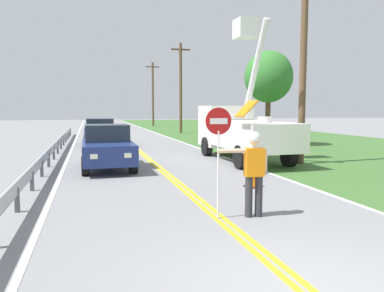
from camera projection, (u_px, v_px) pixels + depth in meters
The scene contains 16 objects.
grass_verge_right at pixel (295, 141), 26.97m from camera, with size 16.00×110.00×0.01m, color #3D662D.
centerline_yellow_left at pixel (131, 145), 23.89m from camera, with size 0.11×110.00×0.01m, color yellow.
centerline_yellow_right at pixel (133, 145), 23.94m from camera, with size 0.11×110.00×0.01m, color yellow.
edge_line_right at pixel (187, 144), 24.86m from camera, with size 0.12×110.00×0.01m, color silver.
edge_line_left at pixel (73, 147), 22.97m from camera, with size 0.12×110.00×0.01m, color silver.
flagger_worker at pixel (254, 168), 7.96m from camera, with size 1.08×0.29×1.83m.
stop_sign_paddle at pixel (218, 138), 7.78m from camera, with size 0.56×0.04×2.33m.
utility_bucket_truck at pixel (240, 128), 17.01m from camera, with size 2.67×6.82×6.14m.
oncoming_sedan_nearest at pixel (107, 147), 14.43m from camera, with size 1.95×4.13×1.70m.
oncoming_sedan_second at pixel (100, 133), 23.43m from camera, with size 2.02×4.16×1.70m.
utility_pole_near at pixel (303, 57), 15.34m from camera, with size 1.80×0.28×8.43m.
utility_pole_mid at pixel (181, 87), 35.74m from camera, with size 1.80×0.28×8.48m.
utility_pole_far at pixel (153, 93), 50.95m from camera, with size 1.80×0.28×8.56m.
traffic_cone_lead at pixel (252, 176), 11.06m from camera, with size 0.40×0.40×0.70m.
guardrail_left_shoulder at pixel (56, 146), 18.23m from camera, with size 0.10×32.00×0.71m.
roadside_tree_verge at pixel (269, 77), 23.38m from camera, with size 3.00×3.00×5.90m.
Camera 1 is at (-2.60, -3.97, 2.30)m, focal length 35.18 mm.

